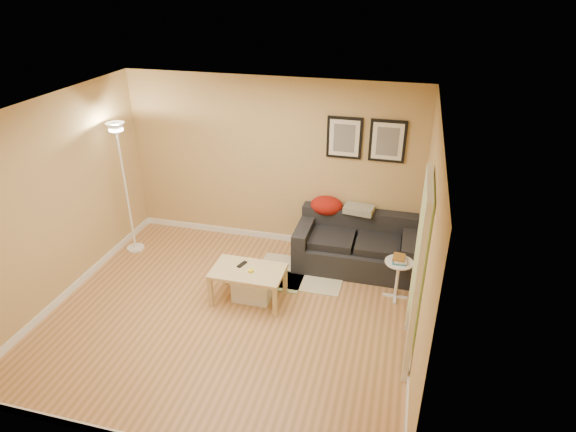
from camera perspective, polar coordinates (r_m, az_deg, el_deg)
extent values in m
plane|color=tan|center=(6.33, -6.90, -11.36)|extent=(4.50, 4.50, 0.00)
plane|color=white|center=(5.14, -8.52, 12.00)|extent=(4.50, 4.50, 0.00)
plane|color=tan|center=(7.34, -1.92, 6.19)|extent=(4.50, 0.00, 4.50)
plane|color=tan|center=(4.15, -17.96, -13.48)|extent=(4.50, 0.00, 4.50)
plane|color=tan|center=(6.74, -25.72, 1.42)|extent=(0.00, 4.00, 4.00)
plane|color=tan|center=(5.28, 15.79, -3.75)|extent=(0.00, 4.00, 4.00)
cube|color=white|center=(7.86, -1.80, -2.38)|extent=(4.50, 0.02, 0.10)
cube|color=white|center=(7.31, -23.71, -7.45)|extent=(0.02, 4.00, 0.10)
cube|color=white|center=(5.99, 14.17, -14.07)|extent=(0.02, 4.00, 0.10)
cube|color=beige|center=(7.02, 1.42, -6.76)|extent=(1.25, 0.85, 0.01)
cube|color=#668C4C|center=(6.88, -1.30, -7.55)|extent=(0.70, 0.50, 0.01)
cube|color=black|center=(6.38, -5.43, -5.68)|extent=(0.10, 0.17, 0.02)
cylinder|color=yellow|center=(6.23, -4.40, -6.46)|extent=(0.07, 0.07, 0.03)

